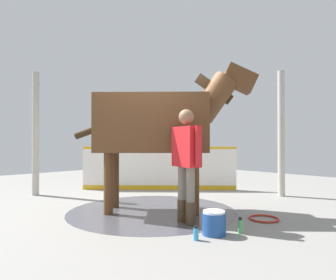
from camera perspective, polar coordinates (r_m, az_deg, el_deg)
ground_plane at (r=5.73m, az=-4.34°, el=-13.06°), size 16.00×16.00×0.02m
wet_patch at (r=5.57m, az=-2.97°, el=-13.31°), size 3.03×3.03×0.00m
barrier_wall at (r=7.86m, az=-1.68°, el=-5.69°), size 2.90×2.90×1.13m
roof_post_near at (r=7.40m, az=20.80°, el=1.20°), size 0.16×0.16×2.90m
roof_post_far at (r=7.70m, az=-23.94°, el=1.14°), size 0.16×0.16×2.90m
horse at (r=5.43m, az=-1.74°, el=3.11°), size 2.49×2.49×2.67m
handler at (r=4.59m, az=3.51°, el=-3.23°), size 0.68×0.33×1.75m
wash_bucket at (r=4.21m, az=8.77°, el=-15.36°), size 0.32×0.32×0.32m
bottle_shampoo at (r=3.98m, az=5.35°, el=-17.35°), size 0.07×0.07×0.19m
bottle_spray at (r=4.34m, az=13.65°, el=-15.66°), size 0.07×0.07×0.22m
hose_coil at (r=5.19m, az=17.82°, el=-14.08°), size 0.48×0.48×0.03m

